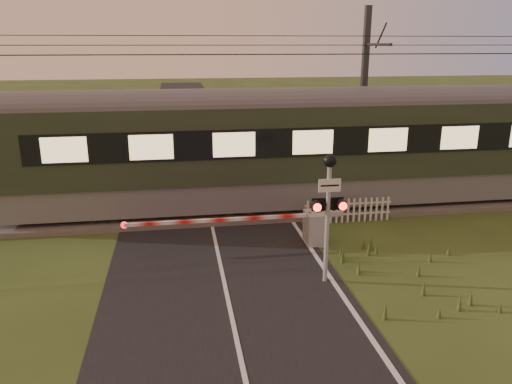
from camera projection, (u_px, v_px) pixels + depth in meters
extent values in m
plane|color=#334119|center=(227.00, 297.00, 11.97)|extent=(160.00, 160.00, 0.00)
cube|color=black|center=(227.00, 297.00, 11.97)|extent=(6.00, 140.00, 0.02)
cube|color=#47423D|center=(209.00, 210.00, 18.10)|extent=(140.00, 3.40, 0.24)
cube|color=slate|center=(210.00, 211.00, 17.36)|extent=(140.00, 0.08, 0.14)
cube|color=slate|center=(207.00, 199.00, 18.73)|extent=(140.00, 0.08, 0.14)
cube|color=#2D2116|center=(209.00, 206.00, 18.07)|extent=(0.24, 2.20, 0.06)
cylinder|color=black|center=(205.00, 55.00, 16.27)|extent=(120.00, 0.02, 0.02)
cylinder|color=black|center=(204.00, 54.00, 16.84)|extent=(120.00, 0.02, 0.02)
cylinder|color=black|center=(204.00, 36.00, 16.38)|extent=(120.00, 0.02, 0.02)
cylinder|color=black|center=(204.00, 45.00, 16.47)|extent=(120.00, 0.02, 0.02)
cube|color=slate|center=(300.00, 185.00, 18.40)|extent=(20.37, 2.70, 1.01)
cube|color=#253120|center=(302.00, 138.00, 17.89)|extent=(21.22, 2.93, 2.53)
cylinder|color=#4C4C4F|center=(303.00, 102.00, 17.53)|extent=(21.22, 1.03, 1.03)
cube|color=#FFD893|center=(313.00, 142.00, 16.43)|extent=(18.25, 0.04, 0.79)
cube|color=gray|center=(314.00, 228.00, 15.09)|extent=(0.49, 0.76, 0.98)
cylinder|color=gray|center=(309.00, 228.00, 15.07)|extent=(0.11, 0.11, 0.98)
cube|color=gray|center=(330.00, 214.00, 15.04)|extent=(0.81, 0.14, 0.14)
cube|color=red|center=(220.00, 220.00, 14.54)|extent=(5.43, 0.10, 0.10)
cylinder|color=red|center=(124.00, 225.00, 14.13)|extent=(0.20, 0.04, 0.20)
cylinder|color=gray|center=(327.00, 226.00, 12.35)|extent=(0.11, 0.11, 3.03)
cube|color=white|center=(330.00, 185.00, 11.99)|extent=(0.55, 0.03, 0.32)
sphere|color=black|center=(330.00, 161.00, 11.88)|extent=(0.32, 0.32, 0.32)
cube|color=black|center=(328.00, 205.00, 12.19)|extent=(0.76, 0.06, 0.06)
cylinder|color=#FF140C|center=(317.00, 208.00, 11.97)|extent=(0.20, 0.02, 0.20)
cylinder|color=#FF140C|center=(343.00, 206.00, 12.07)|extent=(0.20, 0.02, 0.20)
cube|color=black|center=(327.00, 204.00, 12.24)|extent=(0.81, 0.02, 0.32)
cube|color=silver|center=(348.00, 214.00, 16.97)|extent=(3.04, 0.04, 0.06)
cube|color=silver|center=(348.00, 204.00, 16.87)|extent=(3.04, 0.04, 0.06)
cube|color=#2D2D30|center=(363.00, 100.00, 20.25)|extent=(0.23, 0.23, 7.27)
cube|color=#2D2D30|center=(378.00, 45.00, 18.54)|extent=(0.10, 2.40, 0.10)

